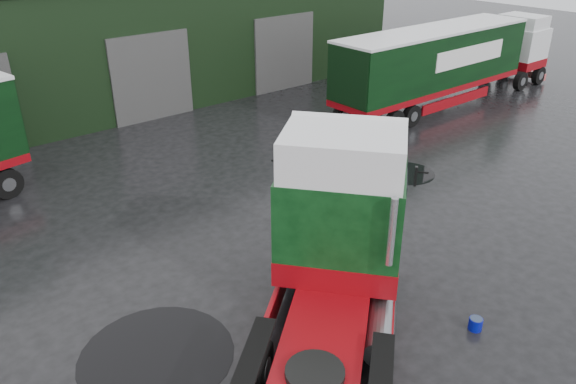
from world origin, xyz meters
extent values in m
plane|color=black|center=(0.00, 0.00, 0.00)|extent=(100.00, 100.00, 0.00)
cube|color=black|center=(2.00, 20.00, 3.00)|extent=(32.00, 12.00, 6.00)
cylinder|color=#060D8E|center=(0.45, -4.66, 0.15)|extent=(0.32, 0.32, 0.30)
cylinder|color=black|center=(-5.76, -0.63, 0.00)|extent=(3.45, 3.45, 0.01)
cylinder|color=black|center=(6.22, 2.14, 0.00)|extent=(2.14, 2.14, 0.01)
camera|label=1|loc=(-9.64, -9.84, 8.80)|focal=35.00mm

